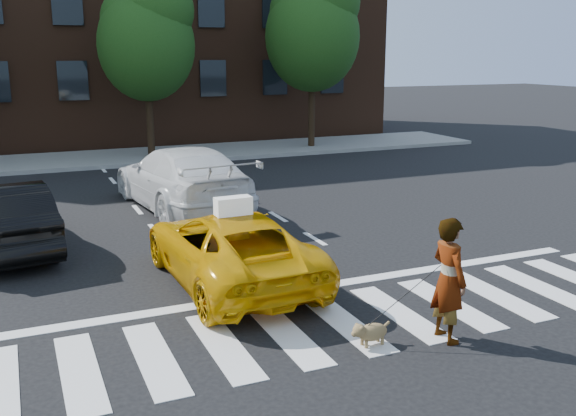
{
  "coord_description": "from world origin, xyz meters",
  "views": [
    {
      "loc": [
        -4.54,
        -8.24,
        4.15
      ],
      "look_at": [
        0.43,
        3.24,
        1.1
      ],
      "focal_mm": 40.0,
      "sensor_mm": 36.0,
      "label": 1
    }
  ],
  "objects_px": {
    "taxi": "(231,247)",
    "woman": "(449,280)",
    "tree_right": "(313,25)",
    "black_sedan": "(6,217)",
    "tree_mid": "(147,33)",
    "white_suv": "(182,178)",
    "dog": "(370,332)"
  },
  "relations": [
    {
      "from": "dog",
      "to": "woman",
      "type": "bearing_deg",
      "value": -14.47
    },
    {
      "from": "tree_right",
      "to": "white_suv",
      "type": "xyz_separation_m",
      "value": [
        -7.95,
        -8.5,
        -4.42
      ]
    },
    {
      "from": "tree_mid",
      "to": "woman",
      "type": "distance_m",
      "value": 18.52
    },
    {
      "from": "white_suv",
      "to": "woman",
      "type": "distance_m",
      "value": 9.72
    },
    {
      "from": "white_suv",
      "to": "tree_right",
      "type": "bearing_deg",
      "value": -138.88
    },
    {
      "from": "taxi",
      "to": "black_sedan",
      "type": "relative_size",
      "value": 1.07
    },
    {
      "from": "tree_right",
      "to": "taxi",
      "type": "bearing_deg",
      "value": -120.6
    },
    {
      "from": "black_sedan",
      "to": "white_suv",
      "type": "bearing_deg",
      "value": -160.06
    },
    {
      "from": "taxi",
      "to": "white_suv",
      "type": "distance_m",
      "value": 6.03
    },
    {
      "from": "tree_right",
      "to": "dog",
      "type": "relative_size",
      "value": 11.81
    },
    {
      "from": "tree_mid",
      "to": "taxi",
      "type": "distance_m",
      "value": 15.17
    },
    {
      "from": "tree_mid",
      "to": "taxi",
      "type": "xyz_separation_m",
      "value": [
        -1.57,
        -14.5,
        -4.19
      ]
    },
    {
      "from": "tree_right",
      "to": "black_sedan",
      "type": "xyz_separation_m",
      "value": [
        -12.34,
        -10.73,
        -4.53
      ]
    },
    {
      "from": "tree_mid",
      "to": "tree_right",
      "type": "xyz_separation_m",
      "value": [
        7.0,
        -0.0,
        0.41
      ]
    },
    {
      "from": "tree_mid",
      "to": "woman",
      "type": "xyz_separation_m",
      "value": [
        0.56,
        -18.1,
        -3.92
      ]
    },
    {
      "from": "tree_right",
      "to": "black_sedan",
      "type": "relative_size",
      "value": 1.72
    },
    {
      "from": "tree_mid",
      "to": "tree_right",
      "type": "relative_size",
      "value": 0.92
    },
    {
      "from": "taxi",
      "to": "woman",
      "type": "relative_size",
      "value": 2.57
    },
    {
      "from": "tree_right",
      "to": "woman",
      "type": "relative_size",
      "value": 4.12
    },
    {
      "from": "white_suv",
      "to": "dog",
      "type": "xyz_separation_m",
      "value": [
        0.37,
        -9.35,
        -0.63
      ]
    },
    {
      "from": "black_sedan",
      "to": "white_suv",
      "type": "height_order",
      "value": "white_suv"
    },
    {
      "from": "white_suv",
      "to": "taxi",
      "type": "bearing_deg",
      "value": 78.33
    },
    {
      "from": "taxi",
      "to": "woman",
      "type": "bearing_deg",
      "value": 119.08
    },
    {
      "from": "white_suv",
      "to": "woman",
      "type": "relative_size",
      "value": 3.13
    },
    {
      "from": "woman",
      "to": "dog",
      "type": "bearing_deg",
      "value": 77.76
    },
    {
      "from": "woman",
      "to": "dog",
      "type": "relative_size",
      "value": 2.86
    },
    {
      "from": "black_sedan",
      "to": "woman",
      "type": "distance_m",
      "value": 9.44
    },
    {
      "from": "tree_mid",
      "to": "white_suv",
      "type": "height_order",
      "value": "tree_mid"
    },
    {
      "from": "taxi",
      "to": "black_sedan",
      "type": "bearing_deg",
      "value": -46.55
    },
    {
      "from": "black_sedan",
      "to": "dog",
      "type": "xyz_separation_m",
      "value": [
        4.75,
        -7.11,
        -0.52
      ]
    },
    {
      "from": "taxi",
      "to": "tree_right",
      "type": "bearing_deg",
      "value": -122.2
    },
    {
      "from": "tree_right",
      "to": "black_sedan",
      "type": "height_order",
      "value": "tree_right"
    }
  ]
}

